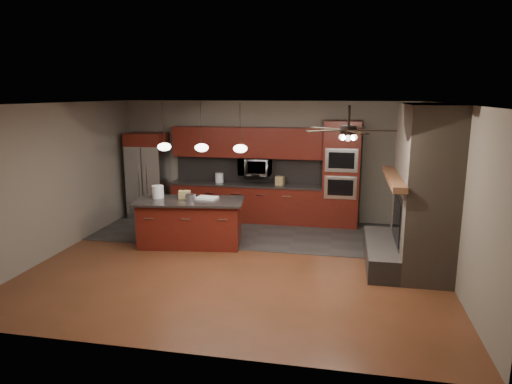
% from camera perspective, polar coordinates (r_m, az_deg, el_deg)
% --- Properties ---
extents(ground, '(7.00, 7.00, 0.00)m').
position_cam_1_polar(ground, '(8.29, -1.96, -8.73)').
color(ground, brown).
rests_on(ground, ground).
extents(ceiling, '(7.00, 6.00, 0.02)m').
position_cam_1_polar(ceiling, '(7.75, -2.11, 11.00)').
color(ceiling, white).
rests_on(ceiling, back_wall).
extents(back_wall, '(7.00, 0.02, 2.80)m').
position_cam_1_polar(back_wall, '(10.80, 1.57, 3.89)').
color(back_wall, '#665B51').
rests_on(back_wall, ground).
extents(right_wall, '(0.02, 6.00, 2.80)m').
position_cam_1_polar(right_wall, '(7.90, 23.54, -0.24)').
color(right_wall, '#665B51').
rests_on(right_wall, ground).
extents(left_wall, '(0.02, 6.00, 2.80)m').
position_cam_1_polar(left_wall, '(9.33, -23.48, 1.55)').
color(left_wall, '#665B51').
rests_on(left_wall, ground).
extents(slate_tile_patch, '(7.00, 2.40, 0.01)m').
position_cam_1_polar(slate_tile_patch, '(9.96, 0.38, -5.07)').
color(slate_tile_patch, '#2E2C2A').
rests_on(slate_tile_patch, ground).
extents(fireplace_column, '(1.30, 2.10, 2.80)m').
position_cam_1_polar(fireplace_column, '(8.22, 19.76, -0.22)').
color(fireplace_column, brown).
rests_on(fireplace_column, ground).
extents(back_cabinetry, '(3.59, 0.64, 2.20)m').
position_cam_1_polar(back_cabinetry, '(10.73, -1.18, 1.09)').
color(back_cabinetry, '#540F0F').
rests_on(back_cabinetry, ground).
extents(oven_tower, '(0.80, 0.63, 2.38)m').
position_cam_1_polar(oven_tower, '(10.39, 10.57, 2.19)').
color(oven_tower, '#540F0F').
rests_on(oven_tower, ground).
extents(microwave, '(0.73, 0.41, 0.50)m').
position_cam_1_polar(microwave, '(10.62, -0.12, 3.21)').
color(microwave, silver).
rests_on(microwave, back_cabinetry).
extents(refrigerator, '(0.88, 0.75, 2.05)m').
position_cam_1_polar(refrigerator, '(11.34, -13.30, 2.05)').
color(refrigerator, silver).
rests_on(refrigerator, ground).
extents(kitchen_island, '(2.21, 1.24, 0.92)m').
position_cam_1_polar(kitchen_island, '(9.13, -8.23, -3.79)').
color(kitchen_island, '#540F0F').
rests_on(kitchen_island, ground).
extents(white_bucket, '(0.25, 0.25, 0.25)m').
position_cam_1_polar(white_bucket, '(9.30, -12.16, 0.03)').
color(white_bucket, white).
rests_on(white_bucket, kitchen_island).
extents(paint_can, '(0.22, 0.22, 0.13)m').
position_cam_1_polar(paint_can, '(8.96, -8.18, -0.67)').
color(paint_can, '#AAAAAF').
rests_on(paint_can, kitchen_island).
extents(paint_tray, '(0.43, 0.32, 0.04)m').
position_cam_1_polar(paint_tray, '(9.08, -6.12, -0.73)').
color(paint_tray, white).
rests_on(paint_tray, kitchen_island).
extents(cardboard_box, '(0.27, 0.23, 0.15)m').
position_cam_1_polar(cardboard_box, '(9.19, -8.92, -0.31)').
color(cardboard_box, '#A08652').
rests_on(cardboard_box, kitchen_island).
extents(counter_bucket, '(0.21, 0.21, 0.22)m').
position_cam_1_polar(counter_bucket, '(10.82, -4.61, 1.78)').
color(counter_bucket, silver).
rests_on(counter_bucket, back_cabinetry).
extents(counter_box, '(0.21, 0.18, 0.21)m').
position_cam_1_polar(counter_box, '(10.48, 3.01, 1.42)').
color(counter_box, '#9B8150').
rests_on(counter_box, back_cabinetry).
extents(pendant_left, '(0.26, 0.26, 0.92)m').
position_cam_1_polar(pendant_left, '(8.98, -11.40, 5.59)').
color(pendant_left, black).
rests_on(pendant_left, ceiling).
extents(pendant_center, '(0.26, 0.26, 0.92)m').
position_cam_1_polar(pendant_center, '(8.72, -6.81, 5.55)').
color(pendant_center, black).
rests_on(pendant_center, ceiling).
extents(pendant_right, '(0.26, 0.26, 0.92)m').
position_cam_1_polar(pendant_right, '(8.52, -1.98, 5.48)').
color(pendant_right, black).
rests_on(pendant_right, ceiling).
extents(ceiling_fan, '(1.27, 1.33, 0.41)m').
position_cam_1_polar(ceiling_fan, '(6.76, 11.48, 7.68)').
color(ceiling_fan, black).
rests_on(ceiling_fan, ceiling).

